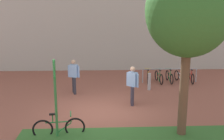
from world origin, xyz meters
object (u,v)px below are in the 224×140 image
tree_sidewalk (189,11)px  bollard_steel (149,82)px  bike_at_sign (59,128)px  bike_rack_cluster (169,76)px  person_shirt_blue (74,74)px  parking_sign_post (55,89)px  person_casual_tan (132,83)px

tree_sidewalk → bollard_steel: (-0.04, 5.39, -3.58)m
bike_at_sign → bike_rack_cluster: size_ratio=0.52×
person_shirt_blue → bollard_steel: bearing=6.2°
bike_at_sign → person_shirt_blue: (0.01, 4.79, 0.63)m
bollard_steel → bike_rack_cluster: bearing=45.3°
parking_sign_post → bike_at_sign: size_ratio=1.56×
parking_sign_post → person_casual_tan: 4.29m
parking_sign_post → person_casual_tan: bearing=49.2°
bike_rack_cluster → person_casual_tan: bearing=-125.7°
bollard_steel → person_shirt_blue: person_shirt_blue is taller
parking_sign_post → bollard_steel: 6.79m
parking_sign_post → bike_at_sign: parking_sign_post is taller
parking_sign_post → bollard_steel: bearing=53.9°
tree_sidewalk → bike_rack_cluster: tree_sidewalk is taller
bollard_steel → person_casual_tan: 2.54m
bollard_steel → bike_at_sign: bearing=-126.8°
bike_rack_cluster → person_casual_tan: (-2.63, -3.67, 0.64)m
tree_sidewalk → bollard_steel: 6.47m
tree_sidewalk → parking_sign_post: (-3.97, -0.00, -2.32)m
bike_rack_cluster → bollard_steel: (-1.47, -1.48, 0.10)m
person_shirt_blue → person_casual_tan: (2.72, -1.77, 0.00)m
bike_rack_cluster → person_shirt_blue: bearing=-160.5°
bike_at_sign → person_shirt_blue: bearing=89.9°
parking_sign_post → tree_sidewalk: bearing=0.1°
tree_sidewalk → person_shirt_blue: (-3.93, 4.97, -3.04)m
parking_sign_post → bike_rack_cluster: 8.85m
person_shirt_blue → person_casual_tan: 3.25m
parking_sign_post → person_casual_tan: (2.76, 3.20, -0.72)m
person_casual_tan → parking_sign_post: bearing=-130.8°
bike_at_sign → bollard_steel: size_ratio=1.86×
bike_rack_cluster → person_shirt_blue: size_ratio=1.87×
tree_sidewalk → person_shirt_blue: tree_sidewalk is taller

